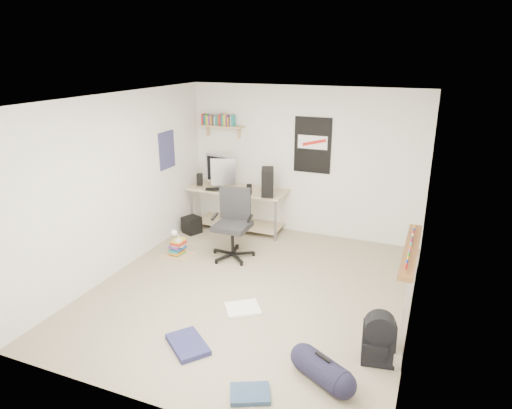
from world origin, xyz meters
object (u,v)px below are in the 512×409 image
at_px(duffel_bag, 322,369).
at_px(backpack, 379,343).
at_px(book_stack, 178,246).
at_px(desk, 240,209).
at_px(office_chair, 232,228).

bearing_deg(duffel_bag, backpack, 79.68).
bearing_deg(book_stack, duffel_bag, -35.06).
xyz_separation_m(desk, duffel_bag, (2.37, -3.36, -0.22)).
bearing_deg(book_stack, backpack, -23.78).
relative_size(duffel_bag, book_stack, 1.28).
height_order(desk, office_chair, office_chair).
distance_m(duffel_bag, book_stack, 3.40).
bearing_deg(desk, office_chair, -55.96).
xyz_separation_m(office_chair, backpack, (2.42, -1.68, -0.29)).
bearing_deg(backpack, book_stack, 146.90).
bearing_deg(book_stack, desk, 73.39).
height_order(office_chair, book_stack, office_chair).
relative_size(desk, duffel_bag, 3.25).
height_order(duffel_bag, book_stack, duffel_bag).
xyz_separation_m(backpack, book_stack, (-3.23, 1.43, -0.05)).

